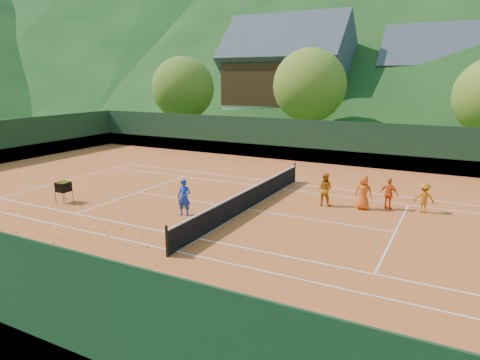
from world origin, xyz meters
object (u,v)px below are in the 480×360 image
at_px(coach, 184,197).
at_px(student_a, 324,189).
at_px(chalet_mid, 444,86).
at_px(tennis_net, 248,199).
at_px(student_b, 389,194).
at_px(student_c, 363,192).
at_px(ball_hopper, 63,187).
at_px(student_d, 424,198).
at_px(chalet_left, 288,80).

bearing_deg(coach, student_a, 23.80).
bearing_deg(chalet_mid, tennis_net, -100.01).
relative_size(tennis_net, chalet_mid, 0.95).
xyz_separation_m(student_b, student_c, (-1.03, -0.52, 0.06)).
bearing_deg(coach, ball_hopper, 172.71).
height_order(coach, chalet_mid, chalet_mid).
relative_size(student_a, student_d, 1.17).
xyz_separation_m(student_a, chalet_mid, (3.12, 31.77, 4.19)).
bearing_deg(student_a, student_b, -164.95).
distance_m(student_a, ball_hopper, 12.36).
relative_size(student_b, student_c, 0.93).
bearing_deg(coach, student_d, 12.92).
bearing_deg(coach, student_b, 16.04).
relative_size(tennis_net, chalet_left, 0.87).
height_order(student_b, chalet_left, chalet_left).
height_order(coach, student_a, coach).
height_order(coach, student_b, coach).
bearing_deg(tennis_net, student_c, 28.06).
relative_size(student_d, chalet_left, 0.10).
xyz_separation_m(student_a, chalet_left, (-12.88, 27.77, 4.85)).
bearing_deg(chalet_left, chalet_mid, 14.04).
height_order(student_d, chalet_mid, chalet_mid).
xyz_separation_m(coach, student_a, (4.94, 4.27, -0.02)).
bearing_deg(student_c, coach, 28.90).
height_order(coach, chalet_left, chalet_left).
bearing_deg(coach, tennis_net, 27.74).
distance_m(student_a, chalet_left, 31.00).
height_order(student_c, ball_hopper, student_c).
bearing_deg(tennis_net, ball_hopper, -159.41).
bearing_deg(student_b, student_c, 46.70).
bearing_deg(chalet_left, student_d, -57.42).
bearing_deg(student_c, student_a, 2.58).
height_order(student_a, chalet_mid, chalet_mid).
relative_size(student_b, tennis_net, 0.12).
distance_m(coach, ball_hopper, 6.30).
height_order(chalet_left, chalet_mid, chalet_left).
bearing_deg(student_c, chalet_left, -67.14).
distance_m(student_a, student_b, 2.87).
height_order(student_a, student_c, student_c).
distance_m(coach, chalet_left, 33.36).
relative_size(student_d, tennis_net, 0.11).
height_order(tennis_net, chalet_mid, chalet_mid).
xyz_separation_m(student_a, student_c, (1.74, 0.23, 0.00)).
distance_m(coach, student_c, 8.05).
xyz_separation_m(chalet_left, chalet_mid, (16.00, 4.00, -0.66)).
relative_size(coach, student_b, 1.11).
xyz_separation_m(student_c, chalet_mid, (1.38, 31.54, 4.19)).
relative_size(student_c, student_d, 1.17).
height_order(student_a, ball_hopper, student_a).
bearing_deg(ball_hopper, student_b, 23.62).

